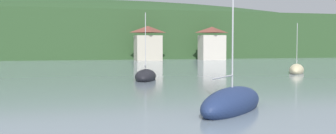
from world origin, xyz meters
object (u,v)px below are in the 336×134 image
Objects in this scene: sailboat_far_4 at (146,76)px; shore_building_central at (212,44)px; shore_building_westcentral at (148,44)px; sailboat_far_5 at (297,70)px; sailboat_mid_6 at (232,103)px.

shore_building_central is at bearing -11.08° from sailboat_far_4.
shore_building_westcentral reaches higher than sailboat_far_5.
sailboat_mid_6 is (0.44, -21.91, 0.07)m from sailboat_far_4.
sailboat_far_4 is (-28.55, -53.56, -3.67)m from shore_building_central.
shore_building_westcentral is 76.62m from sailboat_mid_6.
shore_building_central reaches higher than sailboat_far_4.
sailboat_mid_6 is (-28.11, -75.48, -3.60)m from shore_building_central.
shore_building_central is 49.05m from sailboat_far_5.
sailboat_mid_6 is at bearing -110.43° from shore_building_central.
shore_building_central is (16.47, -0.17, -0.02)m from shore_building_westcentral.
sailboat_mid_6 is at bearing -161.87° from sailboat_far_4.
shore_building_central is at bearing -152.51° from sailboat_far_5.
shore_building_westcentral is 55.20m from sailboat_far_4.
sailboat_mid_6 is at bearing -3.23° from sailboat_far_5.
sailboat_mid_6 reaches higher than shore_building_central.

